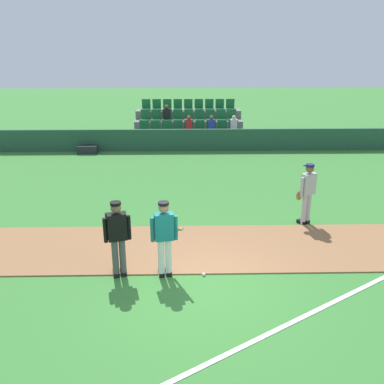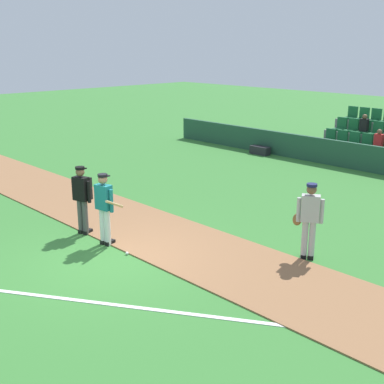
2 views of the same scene
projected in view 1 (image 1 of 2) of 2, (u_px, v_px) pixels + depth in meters
ground_plane at (198, 285)px, 9.06m from camera, size 80.00×80.00×0.00m
infield_dirt_path at (196, 248)px, 10.67m from camera, size 28.00×2.59×0.03m
foul_line_chalk at (346, 296)px, 8.65m from camera, size 10.18×6.52×0.01m
dugout_fence at (189, 140)px, 19.96m from camera, size 20.00×0.16×1.02m
stadium_bleachers at (189, 130)px, 21.68m from camera, size 5.55×2.95×2.05m
batter_teal_jersey at (165, 236)px, 9.09m from camera, size 0.73×0.74×1.76m
umpire_home_plate at (117, 235)px, 9.08m from camera, size 0.57×0.38×1.76m
runner_grey_jersey at (307, 192)px, 11.76m from camera, size 0.63×0.44×1.76m
baseball at (204, 274)px, 9.40m from camera, size 0.07×0.07×0.07m
equipment_bag at (88, 150)px, 19.55m from camera, size 0.90×0.36×0.36m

